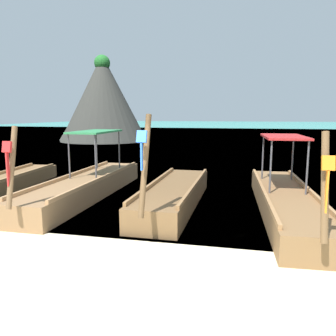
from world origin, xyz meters
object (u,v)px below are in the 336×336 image
at_px(longtail_boat_green_ribbon, 1,184).
at_px(longtail_boat_blue_ribbon, 174,195).
at_px(longtail_boat_orange_ribbon, 286,201).
at_px(longtail_boat_red_ribbon, 86,186).
at_px(karst_rock, 101,101).

xyz_separation_m(longtail_boat_green_ribbon, longtail_boat_blue_ribbon, (6.16, -0.43, 0.05)).
xyz_separation_m(longtail_boat_green_ribbon, longtail_boat_orange_ribbon, (9.26, -0.52, 0.09)).
distance_m(longtail_boat_red_ribbon, longtail_boat_orange_ribbon, 6.13).
height_order(longtail_boat_orange_ribbon, karst_rock, karst_rock).
xyz_separation_m(longtail_boat_green_ribbon, karst_rock, (-5.96, 22.16, 3.68)).
relative_size(longtail_boat_orange_ribbon, karst_rock, 0.76).
bearing_deg(longtail_boat_orange_ribbon, longtail_boat_green_ribbon, 176.76).
bearing_deg(longtail_boat_blue_ribbon, longtail_boat_red_ribbon, 171.85).
distance_m(longtail_boat_blue_ribbon, karst_rock, 25.89).
bearing_deg(karst_rock, longtail_boat_green_ribbon, -74.94).
height_order(longtail_boat_blue_ribbon, karst_rock, karst_rock).
relative_size(longtail_boat_red_ribbon, longtail_boat_blue_ribbon, 1.19).
bearing_deg(longtail_boat_green_ribbon, karst_rock, 105.06).
height_order(longtail_boat_green_ribbon, karst_rock, karst_rock).
relative_size(longtail_boat_green_ribbon, longtail_boat_red_ribbon, 0.94).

